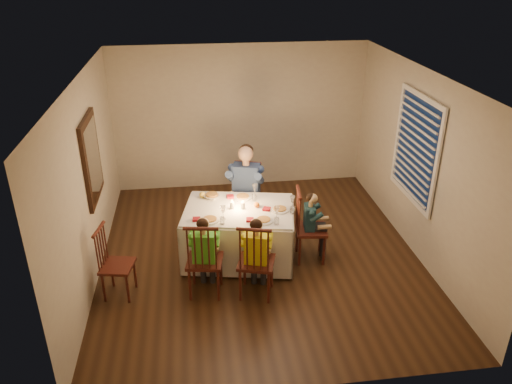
{
  "coord_description": "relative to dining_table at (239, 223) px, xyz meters",
  "views": [
    {
      "loc": [
        -0.87,
        -6.08,
        3.98
      ],
      "look_at": [
        -0.03,
        0.15,
        0.94
      ],
      "focal_mm": 35.0,
      "sensor_mm": 36.0,
      "label": 1
    }
  ],
  "objects": [
    {
      "name": "child_teal",
      "position": [
        1.0,
        -0.15,
        -0.56
      ],
      "size": [
        0.34,
        0.36,
        1.03
      ],
      "primitive_type": null,
      "rotation": [
        0.0,
        0.0,
        1.46
      ],
      "color": "#193740",
      "rests_on": "ground"
    },
    {
      "name": "chair_near_left",
      "position": [
        -0.51,
        -0.76,
        -0.56
      ],
      "size": [
        0.5,
        0.49,
        1.08
      ],
      "primitive_type": null,
      "rotation": [
        0.0,
        0.0,
        2.98
      ],
      "color": "black",
      "rests_on": "ground"
    },
    {
      "name": "chair_adult",
      "position": [
        0.19,
        0.82,
        -0.56
      ],
      "size": [
        0.55,
        0.53,
        1.08
      ],
      "primitive_type": null,
      "rotation": [
        0.0,
        0.0,
        -0.3
      ],
      "color": "black",
      "rests_on": "ground"
    },
    {
      "name": "chair_near_right",
      "position": [
        0.13,
        -0.87,
        -0.56
      ],
      "size": [
        0.54,
        0.53,
        1.08
      ],
      "primitive_type": null,
      "rotation": [
        0.0,
        0.0,
        2.86
      ],
      "color": "black",
      "rests_on": "ground"
    },
    {
      "name": "candle_left",
      "position": [
        -0.09,
        0.02,
        0.28
      ],
      "size": [
        0.06,
        0.06,
        0.1
      ],
      "primitive_type": "cylinder",
      "color": "silver",
      "rests_on": "dining_table"
    },
    {
      "name": "wall_right",
      "position": [
        2.55,
        0.03,
        0.74
      ],
      "size": [
        0.02,
        5.0,
        2.6
      ],
      "primitive_type": "cube",
      "color": "beige",
      "rests_on": "ground"
    },
    {
      "name": "adult",
      "position": [
        0.19,
        0.82,
        -0.56
      ],
      "size": [
        0.67,
        0.64,
        1.4
      ],
      "primitive_type": null,
      "rotation": [
        0.0,
        0.0,
        -0.3
      ],
      "color": "navy",
      "rests_on": "ground"
    },
    {
      "name": "serving_bowl",
      "position": [
        -0.35,
        0.38,
        0.25
      ],
      "size": [
        0.3,
        0.3,
        0.05
      ],
      "primitive_type": "imported",
      "rotation": [
        0.0,
        0.0,
        -0.58
      ],
      "color": "white",
      "rests_on": "dining_table"
    },
    {
      "name": "child_green",
      "position": [
        -0.51,
        -0.76,
        -0.56
      ],
      "size": [
        0.42,
        0.4,
        1.1
      ],
      "primitive_type": null,
      "rotation": [
        0.0,
        0.0,
        2.98
      ],
      "color": "green",
      "rests_on": "ground"
    },
    {
      "name": "window_blinds",
      "position": [
        2.5,
        0.13,
        0.94
      ],
      "size": [
        0.07,
        1.34,
        1.54
      ],
      "color": "#0D1B37",
      "rests_on": "wall_right"
    },
    {
      "name": "setting_adult",
      "position": [
        0.09,
        0.33,
        0.24
      ],
      "size": [
        0.3,
        0.3,
        0.02
      ],
      "primitive_type": "cylinder",
      "rotation": [
        0.0,
        0.0,
        -0.19
      ],
      "color": "white",
      "rests_on": "dining_table"
    },
    {
      "name": "setting_teal",
      "position": [
        0.55,
        -0.12,
        0.24
      ],
      "size": [
        0.3,
        0.3,
        0.02
      ],
      "primitive_type": "cylinder",
      "rotation": [
        0.0,
        0.0,
        -0.19
      ],
      "color": "white",
      "rests_on": "dining_table"
    },
    {
      "name": "setting_green",
      "position": [
        -0.41,
        -0.28,
        0.24
      ],
      "size": [
        0.3,
        0.3,
        0.02
      ],
      "primitive_type": "cylinder",
      "rotation": [
        0.0,
        0.0,
        -0.19
      ],
      "color": "white",
      "rests_on": "dining_table"
    },
    {
      "name": "wall_left",
      "position": [
        -1.95,
        0.03,
        0.74
      ],
      "size": [
        0.02,
        5.0,
        2.6
      ],
      "primitive_type": "cube",
      "color": "beige",
      "rests_on": "ground"
    },
    {
      "name": "setting_yellow",
      "position": [
        0.29,
        -0.39,
        0.24
      ],
      "size": [
        0.3,
        0.3,
        0.02
      ],
      "primitive_type": "cylinder",
      "rotation": [
        0.0,
        0.0,
        -0.19
      ],
      "color": "white",
      "rests_on": "dining_table"
    },
    {
      "name": "chair_end",
      "position": [
        1.0,
        -0.15,
        -0.56
      ],
      "size": [
        0.47,
        0.49,
        1.08
      ],
      "primitive_type": null,
      "rotation": [
        0.0,
        0.0,
        1.46
      ],
      "color": "black",
      "rests_on": "ground"
    },
    {
      "name": "ceiling",
      "position": [
        0.3,
        0.03,
        2.04
      ],
      "size": [
        5.0,
        5.0,
        0.0
      ],
      "primitive_type": "plane",
      "color": "white",
      "rests_on": "wall_back"
    },
    {
      "name": "child_yellow",
      "position": [
        0.13,
        -0.87,
        -0.56
      ],
      "size": [
        0.45,
        0.43,
        1.11
      ],
      "primitive_type": null,
      "rotation": [
        0.0,
        0.0,
        2.86
      ],
      "color": "yellow",
      "rests_on": "ground"
    },
    {
      "name": "ground",
      "position": [
        0.3,
        0.03,
        -0.56
      ],
      "size": [
        5.0,
        5.0,
        0.0
      ],
      "primitive_type": "plane",
      "color": "black",
      "rests_on": "ground"
    },
    {
      "name": "chair_extra",
      "position": [
        -1.6,
        -0.65,
        -0.56
      ],
      "size": [
        0.45,
        0.47,
        0.97
      ],
      "primitive_type": null,
      "rotation": [
        0.0,
        0.0,
        1.37
      ],
      "color": "black",
      "rests_on": "ground"
    },
    {
      "name": "candle_right",
      "position": [
        0.06,
        -0.01,
        0.28
      ],
      "size": [
        0.06,
        0.06,
        0.1
      ],
      "primitive_type": "cylinder",
      "color": "silver",
      "rests_on": "dining_table"
    },
    {
      "name": "squash",
      "position": [
        -0.48,
        0.41,
        0.27
      ],
      "size": [
        0.09,
        0.09,
        0.09
      ],
      "primitive_type": "sphere",
      "color": "yellow",
      "rests_on": "dining_table"
    },
    {
      "name": "orange_fruit",
      "position": [
        0.25,
        0.01,
        0.27
      ],
      "size": [
        0.08,
        0.08,
        0.08
      ],
      "primitive_type": "sphere",
      "color": "orange",
      "rests_on": "dining_table"
    },
    {
      "name": "wall_mirror",
      "position": [
        -1.92,
        0.33,
        0.94
      ],
      "size": [
        0.06,
        0.95,
        1.15
      ],
      "color": "black",
      "rests_on": "wall_left"
    },
    {
      "name": "dining_table",
      "position": [
        0.0,
        0.0,
        0.0
      ],
      "size": [
        1.69,
        1.36,
        0.76
      ],
      "rotation": [
        0.0,
        0.0,
        -0.19
      ],
      "color": "silver",
      "rests_on": "ground"
    },
    {
      "name": "wall_back",
      "position": [
        0.3,
        2.53,
        0.74
      ],
      "size": [
        4.5,
        0.02,
        2.6
      ],
      "primitive_type": "cube",
      "color": "beige",
      "rests_on": "ground"
    }
  ]
}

